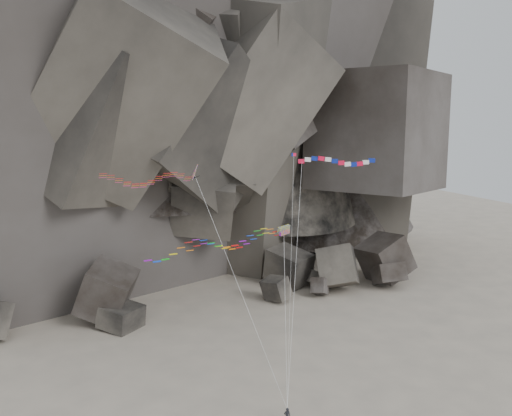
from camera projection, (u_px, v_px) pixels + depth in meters
name	position (u px, v px, depth m)	size (l,w,h in m)	color
ground	(262.00, 408.00, 60.30)	(260.00, 260.00, 0.00)	#A89A87
headland	(129.00, 56.00, 116.95)	(110.00, 70.00, 84.00)	#564F46
boulder_field	(245.00, 285.00, 92.94)	(82.13, 17.71, 9.73)	#47423F
kite_flyer	(287.00, 415.00, 56.88)	(0.72, 0.48, 2.07)	black
delta_kite	(144.00, 178.00, 57.43)	(16.37, 10.78, 24.02)	red
banner_kite	(337.00, 163.00, 61.66)	(12.67, 8.29, 24.50)	red
parafoil_kite	(214.00, 244.00, 53.77)	(15.78, 3.94, 17.99)	#C9CA0B
pennant_kite	(292.00, 222.00, 58.19)	(3.38, 5.54, 25.03)	red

